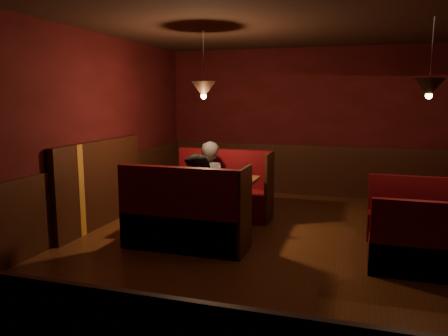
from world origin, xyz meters
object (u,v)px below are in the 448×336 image
(main_bench_near, at_px, (185,223))
(diner_a, at_px, (211,170))
(diner_b, at_px, (200,187))
(second_table, at_px, (420,220))
(second_bench_near, at_px, (429,252))
(second_bench_far, at_px, (415,220))
(main_table, at_px, (205,190))
(main_bench_far, at_px, (223,196))

(main_bench_near, bearing_deg, diner_a, 95.51)
(diner_b, bearing_deg, main_bench_near, -99.86)
(diner_a, distance_m, diner_b, 1.24)
(second_table, bearing_deg, second_bench_near, -87.80)
(diner_a, bearing_deg, diner_b, 118.63)
(diner_a, bearing_deg, main_bench_near, 112.13)
(diner_a, height_order, diner_b, diner_a)
(second_bench_far, bearing_deg, main_table, -170.97)
(main_table, xyz_separation_m, second_table, (2.85, -0.20, -0.14))
(main_bench_near, xyz_separation_m, diner_b, (0.12, 0.24, 0.43))
(main_table, xyz_separation_m, main_bench_far, (0.02, 0.83, -0.26))
(main_bench_near, height_order, second_table, main_bench_near)
(main_table, distance_m, diner_b, 0.63)
(second_bench_near, bearing_deg, diner_a, 153.79)
(second_table, relative_size, second_bench_near, 0.90)
(main_bench_far, xyz_separation_m, diner_b, (0.12, -1.42, 0.43))
(main_table, bearing_deg, diner_a, 101.29)
(second_bench_far, bearing_deg, second_bench_near, -90.00)
(second_table, xyz_separation_m, second_bench_far, (0.03, 0.66, -0.18))
(main_table, xyz_separation_m, second_bench_far, (2.88, 0.46, -0.33))
(main_bench_near, xyz_separation_m, second_bench_far, (2.86, 1.29, -0.07))
(second_bench_far, relative_size, diner_b, 0.78)
(second_table, bearing_deg, main_bench_near, -167.47)
(main_table, relative_size, diner_a, 0.91)
(main_table, relative_size, second_table, 1.33)
(main_table, distance_m, second_table, 2.86)
(second_bench_far, height_order, diner_a, diner_a)
(diner_b, bearing_deg, second_bench_far, 37.07)
(main_table, bearing_deg, second_table, -4.04)
(second_bench_near, xyz_separation_m, diner_a, (-3.00, 1.48, 0.53))
(main_bench_near, distance_m, second_bench_near, 2.86)
(main_bench_near, xyz_separation_m, second_bench_near, (2.86, -0.03, -0.07))
(second_bench_near, height_order, diner_a, diner_a)
(diner_b, bearing_deg, diner_a, 118.16)
(second_bench_near, bearing_deg, main_table, 163.35)
(main_table, height_order, second_bench_far, main_table)
(main_table, relative_size, second_bench_near, 1.20)
(second_table, bearing_deg, diner_b, -171.84)
(main_bench_far, relative_size, second_table, 1.46)
(main_bench_near, bearing_deg, second_table, 12.53)
(main_bench_near, height_order, second_bench_near, main_bench_near)
(main_table, bearing_deg, main_bench_far, 88.85)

